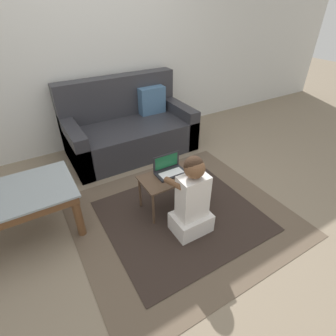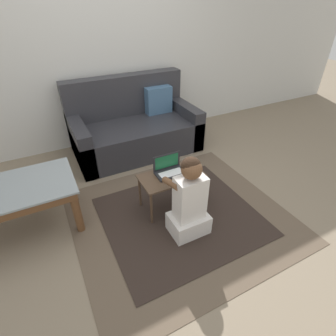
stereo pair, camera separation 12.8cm
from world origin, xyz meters
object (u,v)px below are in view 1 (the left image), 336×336
at_px(couch, 129,128).
at_px(laptop, 170,170).
at_px(coffee_table, 12,201).
at_px(computer_mouse, 190,169).
at_px(person_seated, 192,201).
at_px(laptop_desk, 172,179).

bearing_deg(couch, laptop, -95.50).
xyz_separation_m(coffee_table, laptop, (1.33, -0.29, 0.01)).
height_order(computer_mouse, person_seated, person_seated).
distance_m(coffee_table, laptop_desk, 1.37).
bearing_deg(laptop_desk, laptop, 89.86).
relative_size(laptop, computer_mouse, 2.62).
distance_m(coffee_table, person_seated, 1.48).
distance_m(laptop, computer_mouse, 0.21).
height_order(couch, laptop_desk, couch).
height_order(coffee_table, computer_mouse, coffee_table).
bearing_deg(laptop_desk, coffee_table, 165.90).
relative_size(couch, laptop_desk, 2.65).
bearing_deg(laptop, computer_mouse, -17.84).
height_order(couch, computer_mouse, couch).
bearing_deg(coffee_table, laptop_desk, -14.10).
bearing_deg(person_seated, coffee_table, 151.53).
xyz_separation_m(couch, person_seated, (-0.15, -1.67, 0.04)).
relative_size(laptop, person_seated, 0.36).
bearing_deg(couch, coffee_table, -146.39).
bearing_deg(coffee_table, couch, 33.61).
height_order(coffee_table, laptop, laptop).
xyz_separation_m(laptop, computer_mouse, (0.20, -0.06, -0.01)).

